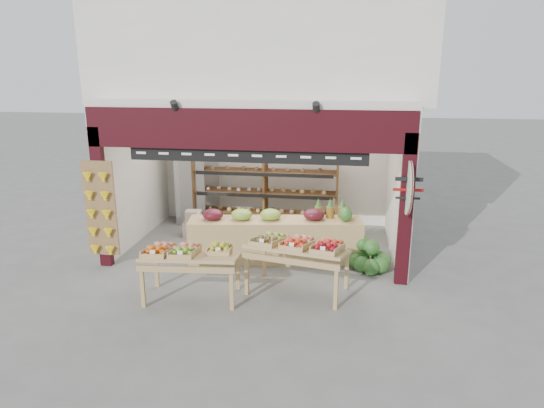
{
  "coord_description": "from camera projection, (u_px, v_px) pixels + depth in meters",
  "views": [
    {
      "loc": [
        1.7,
        -9.15,
        3.64
      ],
      "look_at": [
        0.33,
        -0.2,
        1.11
      ],
      "focal_mm": 32.0,
      "sensor_mm": 36.0,
      "label": 1
    }
  ],
  "objects": [
    {
      "name": "display_table_left",
      "position": [
        185.0,
        254.0,
        7.82
      ],
      "size": [
        1.6,
        0.98,
        0.98
      ],
      "color": "tan",
      "rests_on": "ground"
    },
    {
      "name": "ground",
      "position": [
        258.0,
        253.0,
        9.94
      ],
      "size": [
        60.0,
        60.0,
        0.0
      ],
      "primitive_type": "plane",
      "color": "#62625D",
      "rests_on": "ground"
    },
    {
      "name": "refrigerator",
      "position": [
        197.0,
        182.0,
        11.65
      ],
      "size": [
        0.92,
        0.92,
        2.01
      ],
      "primitive_type": "cube",
      "rotation": [
        0.0,
        0.0,
        -0.2
      ],
      "color": "#B1B2B8",
      "rests_on": "ground"
    },
    {
      "name": "display_table_right",
      "position": [
        298.0,
        246.0,
        8.0
      ],
      "size": [
        1.78,
        1.22,
        1.04
      ],
      "color": "tan",
      "rests_on": "ground"
    },
    {
      "name": "gift_sign",
      "position": [
        408.0,
        188.0,
        7.98
      ],
      "size": [
        0.04,
        0.93,
        0.92
      ],
      "color": "#B4E2CA",
      "rests_on": "ground"
    },
    {
      "name": "back_shelving",
      "position": [
        265.0,
        178.0,
        11.16
      ],
      "size": [
        3.35,
        0.55,
        2.04
      ],
      "color": "brown",
      "rests_on": "ground"
    },
    {
      "name": "banana_board",
      "position": [
        100.0,
        211.0,
        8.92
      ],
      "size": [
        0.6,
        0.15,
        1.8
      ],
      "color": "olive",
      "rests_on": "ground"
    },
    {
      "name": "watermelon_pile",
      "position": [
        370.0,
        258.0,
        9.07
      ],
      "size": [
        0.81,
        0.78,
        0.59
      ],
      "color": "#1C4C19",
      "rests_on": "ground"
    },
    {
      "name": "cardboard_stack",
      "position": [
        203.0,
        226.0,
        10.93
      ],
      "size": [
        0.96,
        0.7,
        0.59
      ],
      "color": "beige",
      "rests_on": "ground"
    },
    {
      "name": "mid_counter",
      "position": [
        275.0,
        238.0,
        9.45
      ],
      "size": [
        3.4,
        1.13,
        1.06
      ],
      "color": "tan",
      "rests_on": "ground"
    },
    {
      "name": "shop_structure",
      "position": [
        270.0,
        55.0,
        10.42
      ],
      "size": [
        6.36,
        5.12,
        5.4
      ],
      "color": "white",
      "rests_on": "ground"
    }
  ]
}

